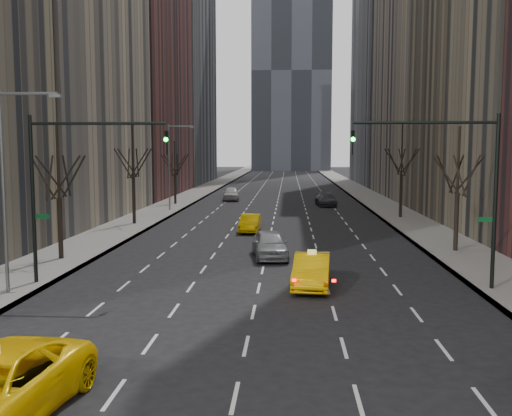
# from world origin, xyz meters

# --- Properties ---
(ground) EXTENTS (400.00, 400.00, 0.00)m
(ground) POSITION_xyz_m (0.00, 0.00, 0.00)
(ground) COLOR black
(ground) RESTS_ON ground
(sidewalk_left) EXTENTS (4.50, 320.00, 0.15)m
(sidewalk_left) POSITION_xyz_m (-12.25, 70.00, 0.07)
(sidewalk_left) COLOR slate
(sidewalk_left) RESTS_ON ground
(sidewalk_right) EXTENTS (4.50, 320.00, 0.15)m
(sidewalk_right) POSITION_xyz_m (12.25, 70.00, 0.07)
(sidewalk_right) COLOR slate
(sidewalk_right) RESTS_ON ground
(bld_left_far) EXTENTS (14.00, 28.00, 44.00)m
(bld_left_far) POSITION_xyz_m (-21.50, 66.00, 22.00)
(bld_left_far) COLOR brown
(bld_left_far) RESTS_ON ground
(bld_left_deep) EXTENTS (14.00, 30.00, 60.00)m
(bld_left_deep) POSITION_xyz_m (-21.50, 96.00, 30.00)
(bld_left_deep) COLOR slate
(bld_left_deep) RESTS_ON ground
(bld_right_far) EXTENTS (14.00, 28.00, 50.00)m
(bld_right_far) POSITION_xyz_m (21.50, 64.00, 25.00)
(bld_right_far) COLOR tan
(bld_right_far) RESTS_ON ground
(bld_right_deep) EXTENTS (14.00, 30.00, 58.00)m
(bld_right_deep) POSITION_xyz_m (21.50, 95.00, 29.00)
(bld_right_deep) COLOR slate
(bld_right_deep) RESTS_ON ground
(tree_lw_b) EXTENTS (3.36, 3.50, 7.82)m
(tree_lw_b) POSITION_xyz_m (-12.00, 18.00, 3.72)
(tree_lw_b) COLOR black
(tree_lw_b) RESTS_ON ground
(tree_lw_c) EXTENTS (3.36, 3.50, 8.74)m
(tree_lw_c) POSITION_xyz_m (-12.00, 34.00, 4.04)
(tree_lw_c) COLOR black
(tree_lw_c) RESTS_ON ground
(tree_lw_d) EXTENTS (3.36, 3.50, 7.36)m
(tree_lw_d) POSITION_xyz_m (-12.00, 52.00, 3.56)
(tree_lw_d) COLOR black
(tree_lw_d) RESTS_ON ground
(tree_rw_b) EXTENTS (3.36, 3.50, 7.82)m
(tree_rw_b) POSITION_xyz_m (12.00, 22.00, 3.72)
(tree_rw_b) COLOR black
(tree_rw_b) RESTS_ON ground
(tree_rw_c) EXTENTS (3.36, 3.50, 8.74)m
(tree_rw_c) POSITION_xyz_m (12.00, 40.00, 4.04)
(tree_rw_c) COLOR black
(tree_rw_c) RESTS_ON ground
(traffic_mast_left) EXTENTS (6.69, 0.39, 8.00)m
(traffic_mast_left) POSITION_xyz_m (-9.11, 12.00, 5.49)
(traffic_mast_left) COLOR black
(traffic_mast_left) RESTS_ON ground
(traffic_mast_right) EXTENTS (6.69, 0.39, 8.00)m
(traffic_mast_right) POSITION_xyz_m (9.11, 12.00, 5.49)
(traffic_mast_right) COLOR black
(traffic_mast_right) RESTS_ON ground
(streetlight_near) EXTENTS (2.83, 0.22, 9.00)m
(streetlight_near) POSITION_xyz_m (-10.84, 10.00, 5.62)
(streetlight_near) COLOR slate
(streetlight_near) RESTS_ON ground
(streetlight_far) EXTENTS (2.83, 0.22, 9.00)m
(streetlight_far) POSITION_xyz_m (-10.84, 45.00, 5.62)
(streetlight_far) COLOR slate
(streetlight_far) RESTS_ON ground
(taxi_sedan) EXTENTS (2.08, 4.91, 1.58)m
(taxi_sedan) POSITION_xyz_m (2.52, 12.39, 0.79)
(taxi_sedan) COLOR #FFC005
(taxi_sedan) RESTS_ON ground
(silver_sedan_ahead) EXTENTS (2.59, 5.08, 1.66)m
(silver_sedan_ahead) POSITION_xyz_m (0.27, 19.62, 0.83)
(silver_sedan_ahead) COLOR gray
(silver_sedan_ahead) RESTS_ON ground
(far_taxi) EXTENTS (1.61, 4.28, 1.40)m
(far_taxi) POSITION_xyz_m (-1.65, 30.45, 0.70)
(far_taxi) COLOR #ECB504
(far_taxi) RESTS_ON ground
(far_suv_grey) EXTENTS (2.50, 5.25, 1.48)m
(far_suv_grey) POSITION_xyz_m (5.69, 51.82, 0.74)
(far_suv_grey) COLOR #313036
(far_suv_grey) RESTS_ON ground
(far_car_white) EXTENTS (2.41, 5.18, 1.72)m
(far_car_white) POSITION_xyz_m (-6.00, 58.41, 0.86)
(far_car_white) COLOR #BBBBBB
(far_car_white) RESTS_ON ground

